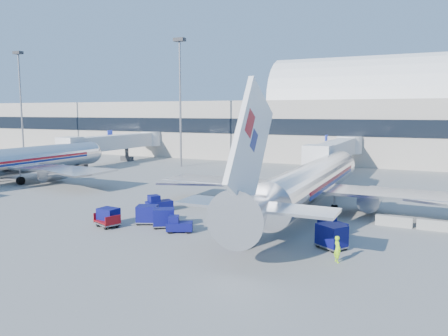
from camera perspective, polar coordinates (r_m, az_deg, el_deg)
The scene contains 20 objects.
ground at distance 43.81m, azimuth -3.24°, elevation -5.62°, with size 260.00×260.00×0.00m, color gray.
terminal at distance 99.48m, azimuth 5.27°, elevation 6.01°, with size 170.00×28.15×21.00m.
airliner_main at distance 43.82m, azimuth 11.20°, elevation -1.84°, with size 32.00×37.26×12.07m.
airliner_mid at distance 67.50m, azimuth -25.91°, elevation 0.76°, with size 32.00×37.26×12.07m.
jetbridge_near at distance 69.75m, azimuth 14.58°, elevation 2.28°, with size 4.40×27.50×6.25m.
jetbridge_mid at distance 87.77m, azimuth -13.50°, elevation 3.31°, with size 4.40×27.50×6.25m.
mast_far_west at distance 105.09m, azimuth -25.08°, elevation 9.39°, with size 2.00×1.20×22.60m.
mast_west at distance 78.82m, azimuth -5.76°, elevation 10.94°, with size 2.00×1.20×22.60m.
barrier_near at distance 40.67m, azimuth 21.29°, elevation -6.48°, with size 3.00×0.55×0.90m, color #9E9E96.
barrier_mid at distance 40.61m, azimuth 25.97°, elevation -6.75°, with size 3.00×0.55×0.90m, color #9E9E96.
tug_lead at distance 36.26m, azimuth -5.98°, elevation -7.37°, with size 2.38×1.88×1.39m.
tug_right at distance 36.91m, azimuth 13.90°, elevation -7.18°, with size 2.62×2.30×1.54m.
tug_left at distance 43.98m, azimuth -8.59°, elevation -4.63°, with size 2.48×2.80×1.65m.
cart_train_a at distance 37.77m, azimuth -7.85°, elevation -6.42°, with size 2.33×2.19×1.64m.
cart_train_b at distance 39.18m, azimuth -9.98°, elevation -5.95°, with size 2.28×2.03×1.65m.
cart_train_c at distance 39.34m, azimuth -14.85°, elevation -6.12°, with size 1.88×1.51×1.55m.
cart_solo_near at distance 32.45m, azimuth 2.05°, elevation -8.53°, with size 2.33×1.98×1.78m.
cart_solo_far at distance 32.73m, azimuth 13.89°, elevation -8.60°, with size 2.53×2.40×1.78m.
cart_open_red at distance 38.97m, azimuth -14.98°, elevation -6.88°, with size 2.52×2.16×0.57m.
ramp_worker at distance 30.04m, azimuth 14.59°, elevation -10.21°, with size 0.65×0.42×1.77m, color #94E117.
Camera 1 is at (20.39, -37.50, 9.84)m, focal length 35.00 mm.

